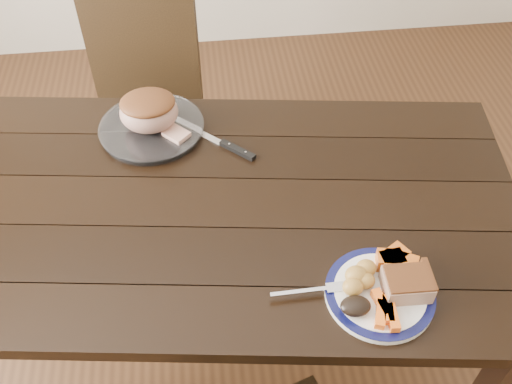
{
  "coord_description": "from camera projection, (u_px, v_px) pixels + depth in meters",
  "views": [
    {
      "loc": [
        -0.04,
        -1.04,
        1.89
      ],
      "look_at": [
        0.08,
        -0.02,
        0.8
      ],
      "focal_mm": 40.0,
      "sensor_mm": 36.0,
      "label": 1
    }
  ],
  "objects": [
    {
      "name": "plate_rim",
      "position": [
        380.0,
        292.0,
        1.33
      ],
      "size": [
        0.26,
        0.26,
        0.02
      ],
      "primitive_type": "torus",
      "color": "#0B0E3B",
      "rests_on": "dinner_plate"
    },
    {
      "name": "dinner_plate",
      "position": [
        379.0,
        294.0,
        1.33
      ],
      "size": [
        0.26,
        0.26,
        0.02
      ],
      "primitive_type": "cylinder",
      "color": "white",
      "rests_on": "dining_table"
    },
    {
      "name": "fork",
      "position": [
        314.0,
        290.0,
        1.33
      ],
      "size": [
        0.18,
        0.03,
        0.0
      ],
      "rotation": [
        0.0,
        0.0,
        0.02
      ],
      "color": "silver",
      "rests_on": "dinner_plate"
    },
    {
      "name": "dark_mushroom",
      "position": [
        356.0,
        306.0,
        1.28
      ],
      "size": [
        0.07,
        0.05,
        0.03
      ],
      "primitive_type": "ellipsoid",
      "color": "black",
      "rests_on": "dinner_plate"
    },
    {
      "name": "dining_table",
      "position": [
        227.0,
        224.0,
        1.61
      ],
      "size": [
        1.71,
        1.11,
        0.75
      ],
      "rotation": [
        0.0,
        0.0,
        -0.14
      ],
      "color": "black",
      "rests_on": "ground"
    },
    {
      "name": "roast_joint",
      "position": [
        149.0,
        112.0,
        1.69
      ],
      "size": [
        0.17,
        0.15,
        0.11
      ],
      "primitive_type": "ellipsoid",
      "color": "#A67565",
      "rests_on": "serving_platter"
    },
    {
      "name": "cut_slice",
      "position": [
        176.0,
        135.0,
        1.69
      ],
      "size": [
        0.09,
        0.09,
        0.02
      ],
      "primitive_type": "cube",
      "rotation": [
        0.0,
        0.0,
        -0.79
      ],
      "color": "tan",
      "rests_on": "serving_platter"
    },
    {
      "name": "pork_slice",
      "position": [
        407.0,
        284.0,
        1.31
      ],
      "size": [
        0.11,
        0.09,
        0.05
      ],
      "primitive_type": "cube",
      "rotation": [
        0.0,
        0.0,
        -0.03
      ],
      "color": "tan",
      "rests_on": "dinner_plate"
    },
    {
      "name": "pumpkin_wedges",
      "position": [
        395.0,
        261.0,
        1.36
      ],
      "size": [
        0.1,
        0.09,
        0.04
      ],
      "color": "orange",
      "rests_on": "dinner_plate"
    },
    {
      "name": "carrot_batons",
      "position": [
        385.0,
        311.0,
        1.28
      ],
      "size": [
        0.06,
        0.11,
        0.02
      ],
      "color": "orange",
      "rests_on": "dinner_plate"
    },
    {
      "name": "serving_platter",
      "position": [
        152.0,
        129.0,
        1.74
      ],
      "size": [
        0.31,
        0.31,
        0.02
      ],
      "primitive_type": "cylinder",
      "color": "white",
      "rests_on": "dining_table"
    },
    {
      "name": "carving_knife",
      "position": [
        227.0,
        145.0,
        1.69
      ],
      "size": [
        0.25,
        0.23,
        0.01
      ],
      "rotation": [
        0.0,
        0.0,
        -0.74
      ],
      "color": "silver",
      "rests_on": "dining_table"
    },
    {
      "name": "chair_far",
      "position": [
        144.0,
        106.0,
        2.19
      ],
      "size": [
        0.49,
        0.5,
        0.93
      ],
      "rotation": [
        0.0,
        0.0,
        2.97
      ],
      "color": "black",
      "rests_on": "ground"
    },
    {
      "name": "roasted_potatoes",
      "position": [
        360.0,
        277.0,
        1.32
      ],
      "size": [
        0.09,
        0.09,
        0.05
      ],
      "color": "gold",
      "rests_on": "dinner_plate"
    },
    {
      "name": "ground",
      "position": [
        234.0,
        339.0,
        2.09
      ],
      "size": [
        4.0,
        4.0,
        0.0
      ],
      "primitive_type": "plane",
      "color": "#472B16",
      "rests_on": "ground"
    }
  ]
}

